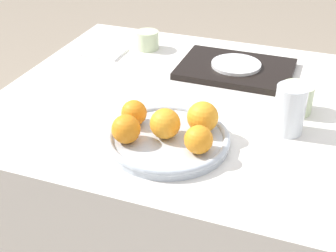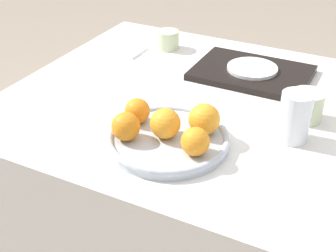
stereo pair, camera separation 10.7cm
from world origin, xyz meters
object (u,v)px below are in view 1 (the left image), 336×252
object	(u,v)px
side_plate	(236,65)
cup_0	(147,40)
orange_3	(134,113)
orange_4	(126,129)
cup_1	(296,98)
fruit_platter	(168,139)
orange_2	(199,140)
orange_1	(203,117)
napkin	(105,52)
serving_tray	(236,69)
water_glass	(290,110)
orange_0	(165,124)

from	to	relation	value
side_plate	cup_0	xyz separation A→B (m)	(-0.33, 0.08, 0.01)
orange_3	orange_4	distance (m)	0.08
orange_4	cup_1	world-z (taller)	orange_4
fruit_platter	orange_2	world-z (taller)	orange_2
orange_1	cup_1	xyz separation A→B (m)	(0.19, 0.21, -0.02)
orange_4	orange_2	bearing A→B (deg)	5.73
orange_1	napkin	xyz separation A→B (m)	(-0.45, 0.38, -0.05)
side_plate	cup_1	xyz separation A→B (m)	(0.20, -0.18, 0.01)
serving_tray	orange_3	bearing A→B (deg)	-110.43
serving_tray	cup_1	size ratio (longest dim) A/B	4.02
napkin	cup_0	bearing A→B (deg)	35.45
fruit_platter	side_plate	distance (m)	0.45
orange_4	fruit_platter	bearing A→B (deg)	30.65
water_glass	napkin	bearing A→B (deg)	155.86
fruit_platter	orange_0	world-z (taller)	orange_0
orange_0	napkin	world-z (taller)	orange_0
orange_3	water_glass	bearing A→B (deg)	19.60
orange_0	orange_2	world-z (taller)	orange_0
serving_tray	cup_1	world-z (taller)	cup_1
orange_1	orange_4	world-z (taller)	orange_1
orange_2	cup_0	size ratio (longest dim) A/B	0.85
cup_0	orange_4	bearing A→B (deg)	-72.27
side_plate	cup_1	size ratio (longest dim) A/B	1.78
orange_3	cup_0	world-z (taller)	orange_3
orange_1	serving_tray	size ratio (longest dim) A/B	0.22
orange_3	orange_4	world-z (taller)	orange_4
fruit_platter	orange_1	size ratio (longest dim) A/B	3.89
orange_0	orange_4	xyz separation A→B (m)	(-0.08, -0.05, -0.00)
orange_2	orange_3	distance (m)	0.19
fruit_platter	cup_1	distance (m)	0.37
orange_2	side_plate	size ratio (longest dim) A/B	0.43
serving_tray	cup_1	xyz separation A→B (m)	(0.20, -0.18, 0.03)
orange_3	orange_4	bearing A→B (deg)	-79.56
orange_1	cup_0	world-z (taller)	orange_1
orange_4	serving_tray	world-z (taller)	orange_4
orange_3	napkin	xyz separation A→B (m)	(-0.29, 0.41, -0.05)
cup_1	napkin	xyz separation A→B (m)	(-0.65, 0.18, -0.03)
fruit_platter	orange_2	xyz separation A→B (m)	(0.08, -0.03, 0.04)
serving_tray	side_plate	world-z (taller)	side_plate
serving_tray	cup_0	bearing A→B (deg)	166.25
fruit_platter	napkin	bearing A→B (deg)	131.35
cup_0	cup_1	xyz separation A→B (m)	(0.53, -0.26, 0.01)
fruit_platter	orange_4	distance (m)	0.10
orange_4	side_plate	xyz separation A→B (m)	(0.14, 0.50, -0.03)
side_plate	cup_1	distance (m)	0.27
water_glass	orange_0	bearing A→B (deg)	-149.61
water_glass	serving_tray	size ratio (longest dim) A/B	0.36
water_glass	orange_3	bearing A→B (deg)	-160.40
fruit_platter	orange_2	bearing A→B (deg)	-21.44
serving_tray	orange_0	bearing A→B (deg)	-98.33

